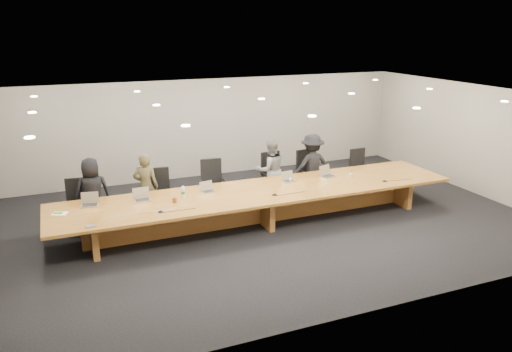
{
  "coord_description": "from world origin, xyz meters",
  "views": [
    {
      "loc": [
        -4.07,
        -9.59,
        4.26
      ],
      "look_at": [
        0.0,
        0.3,
        1.0
      ],
      "focal_mm": 35.0,
      "sensor_mm": 36.0,
      "label": 1
    }
  ],
  "objects_px": {
    "laptop_a": "(89,200)",
    "amber_mug": "(174,200)",
    "person_a": "(92,193)",
    "mic_left": "(161,211)",
    "person_d": "(312,166)",
    "chair_left": "(160,194)",
    "laptop_c": "(208,187)",
    "chair_mid_left": "(213,184)",
    "chair_far_right": "(361,169)",
    "water_bottle": "(183,193)",
    "person_b": "(146,187)",
    "conference_table": "(261,200)",
    "laptop_d": "(289,177)",
    "person_c": "(271,170)",
    "paper_cup_near": "(290,180)",
    "chair_far_left": "(77,205)",
    "mic_right": "(385,181)",
    "chair_mid_right": "(274,176)",
    "av_box": "(91,226)",
    "laptop_e": "(329,171)",
    "laptop_b": "(142,195)",
    "paper_cup_far": "(350,175)",
    "chair_right": "(310,173)",
    "mic_center": "(275,194)"
  },
  "relations": [
    {
      "from": "laptop_a",
      "to": "amber_mug",
      "type": "bearing_deg",
      "value": -4.82
    },
    {
      "from": "person_a",
      "to": "mic_left",
      "type": "distance_m",
      "value": 2.01
    },
    {
      "from": "laptop_a",
      "to": "person_d",
      "type": "bearing_deg",
      "value": 18.27
    },
    {
      "from": "chair_left",
      "to": "laptop_c",
      "type": "relative_size",
      "value": 3.89
    },
    {
      "from": "chair_mid_left",
      "to": "chair_far_right",
      "type": "xyz_separation_m",
      "value": [
        4.13,
        -0.06,
        -0.06
      ]
    },
    {
      "from": "chair_mid_left",
      "to": "water_bottle",
      "type": "distance_m",
      "value": 1.52
    },
    {
      "from": "laptop_a",
      "to": "water_bottle",
      "type": "relative_size",
      "value": 1.35
    },
    {
      "from": "person_a",
      "to": "person_b",
      "type": "xyz_separation_m",
      "value": [
        1.15,
        0.01,
        -0.01
      ]
    },
    {
      "from": "person_b",
      "to": "conference_table",
      "type": "bearing_deg",
      "value": 174.45
    },
    {
      "from": "laptop_d",
      "to": "chair_mid_left",
      "type": "bearing_deg",
      "value": 146.82
    },
    {
      "from": "conference_table",
      "to": "amber_mug",
      "type": "relative_size",
      "value": 88.04
    },
    {
      "from": "laptop_c",
      "to": "person_a",
      "type": "bearing_deg",
      "value": 149.45
    },
    {
      "from": "person_c",
      "to": "laptop_a",
      "type": "relative_size",
      "value": 4.67
    },
    {
      "from": "amber_mug",
      "to": "paper_cup_near",
      "type": "distance_m",
      "value": 2.86
    },
    {
      "from": "person_c",
      "to": "chair_far_left",
      "type": "bearing_deg",
      "value": 3.43
    },
    {
      "from": "conference_table",
      "to": "mic_right",
      "type": "relative_size",
      "value": 71.4
    },
    {
      "from": "amber_mug",
      "to": "mic_right",
      "type": "xyz_separation_m",
      "value": [
        4.87,
        -0.45,
        -0.04
      ]
    },
    {
      "from": "chair_mid_right",
      "to": "conference_table",
      "type": "bearing_deg",
      "value": -127.63
    },
    {
      "from": "person_b",
      "to": "laptop_d",
      "type": "height_order",
      "value": "person_b"
    },
    {
      "from": "laptop_c",
      "to": "av_box",
      "type": "height_order",
      "value": "laptop_c"
    },
    {
      "from": "person_a",
      "to": "amber_mug",
      "type": "bearing_deg",
      "value": 135.43
    },
    {
      "from": "laptop_e",
      "to": "av_box",
      "type": "bearing_deg",
      "value": 171.17
    },
    {
      "from": "person_c",
      "to": "amber_mug",
      "type": "bearing_deg",
      "value": 27.57
    },
    {
      "from": "conference_table",
      "to": "person_c",
      "type": "xyz_separation_m",
      "value": [
        0.79,
        1.26,
        0.27
      ]
    },
    {
      "from": "laptop_b",
      "to": "paper_cup_far",
      "type": "bearing_deg",
      "value": -2.83
    },
    {
      "from": "chair_right",
      "to": "person_b",
      "type": "relative_size",
      "value": 0.78
    },
    {
      "from": "paper_cup_near",
      "to": "av_box",
      "type": "distance_m",
      "value": 4.67
    },
    {
      "from": "laptop_e",
      "to": "mic_right",
      "type": "height_order",
      "value": "laptop_e"
    },
    {
      "from": "chair_far_left",
      "to": "av_box",
      "type": "distance_m",
      "value": 1.89
    },
    {
      "from": "person_b",
      "to": "amber_mug",
      "type": "xyz_separation_m",
      "value": [
        0.36,
        -1.24,
        0.03
      ]
    },
    {
      "from": "person_c",
      "to": "laptop_e",
      "type": "distance_m",
      "value": 1.45
    },
    {
      "from": "person_b",
      "to": "mic_right",
      "type": "distance_m",
      "value": 5.5
    },
    {
      "from": "paper_cup_far",
      "to": "mic_right",
      "type": "relative_size",
      "value": 0.78
    },
    {
      "from": "chair_far_right",
      "to": "laptop_a",
      "type": "bearing_deg",
      "value": -175.63
    },
    {
      "from": "amber_mug",
      "to": "chair_far_left",
      "type": "bearing_deg",
      "value": 147.06
    },
    {
      "from": "person_d",
      "to": "laptop_a",
      "type": "height_order",
      "value": "person_d"
    },
    {
      "from": "chair_left",
      "to": "chair_mid_right",
      "type": "relative_size",
      "value": 0.96
    },
    {
      "from": "conference_table",
      "to": "chair_far_right",
      "type": "bearing_deg",
      "value": 19.12
    },
    {
      "from": "person_d",
      "to": "mic_center",
      "type": "bearing_deg",
      "value": 42.31
    },
    {
      "from": "person_c",
      "to": "chair_far_right",
      "type": "bearing_deg",
      "value": -179.48
    },
    {
      "from": "conference_table",
      "to": "chair_mid_right",
      "type": "relative_size",
      "value": 7.47
    },
    {
      "from": "chair_mid_right",
      "to": "mic_center",
      "type": "height_order",
      "value": "chair_mid_right"
    },
    {
      "from": "paper_cup_near",
      "to": "mic_center",
      "type": "xyz_separation_m",
      "value": [
        -0.74,
        -0.74,
        -0.02
      ]
    },
    {
      "from": "conference_table",
      "to": "person_a",
      "type": "height_order",
      "value": "person_a"
    },
    {
      "from": "chair_far_right",
      "to": "mic_left",
      "type": "xyz_separation_m",
      "value": [
        -5.75,
        -1.66,
        0.22
      ]
    },
    {
      "from": "chair_right",
      "to": "laptop_a",
      "type": "height_order",
      "value": "chair_right"
    },
    {
      "from": "person_d",
      "to": "laptop_d",
      "type": "distance_m",
      "value": 1.28
    },
    {
      "from": "laptop_a",
      "to": "mic_right",
      "type": "distance_m",
      "value": 6.57
    },
    {
      "from": "chair_far_right",
      "to": "laptop_a",
      "type": "height_order",
      "value": "chair_far_right"
    },
    {
      "from": "conference_table",
      "to": "person_a",
      "type": "xyz_separation_m",
      "value": [
        -3.46,
        1.19,
        0.25
      ]
    }
  ]
}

